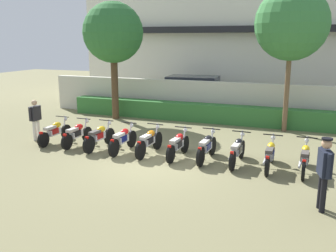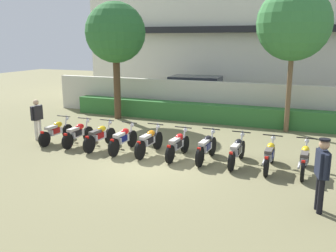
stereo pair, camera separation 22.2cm
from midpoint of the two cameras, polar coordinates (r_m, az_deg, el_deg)
The scene contains 19 objects.
ground at distance 11.82m, azimuth -1.70°, elevation -5.81°, with size 60.00×60.00×0.00m, color olive.
building at distance 24.72m, azimuth 11.84°, elevation 13.53°, with size 18.74×6.50×8.28m.
compound_wall at distance 18.32m, azimuth 7.50°, elevation 3.86°, with size 17.81×0.30×1.85m, color beige.
hedge_row at distance 17.74m, azimuth 6.88°, elevation 1.95°, with size 14.24×0.70×0.86m, color #337033.
parked_car at distance 20.51m, azimuth 4.93°, elevation 4.93°, with size 4.61×2.30×1.89m.
tree_near_inspector at distance 18.31m, azimuth -7.69°, elevation 13.89°, with size 2.86×2.86×5.59m.
tree_far_side at distance 16.26m, azimuth 19.07°, elevation 14.54°, with size 2.97×2.97×5.94m.
motorcycle_in_row_0 at distance 14.74m, azimuth -16.35°, elevation -0.76°, with size 0.60×1.91×0.94m.
motorcycle_in_row_1 at distance 14.16m, azimuth -13.20°, elevation -1.11°, with size 0.60×1.81×0.94m.
motorcycle_in_row_2 at distance 13.55m, azimuth -9.94°, elevation -1.54°, with size 0.60×1.92×0.97m.
motorcycle_in_row_3 at distance 13.05m, azimuth -6.40°, elevation -2.00°, with size 0.60×1.90×0.96m.
motorcycle_in_row_4 at distance 12.68m, azimuth -2.40°, elevation -2.34°, with size 0.60×1.95×0.98m.
motorcycle_in_row_5 at distance 12.31m, azimuth 2.01°, elevation -2.88°, with size 0.60×1.86×0.95m.
motorcycle_in_row_6 at distance 12.06m, azimuth 6.41°, elevation -3.23°, with size 0.60×1.91×0.97m.
motorcycle_in_row_7 at distance 11.85m, azimuth 11.03°, elevation -3.74°, with size 0.60×1.93×0.96m.
motorcycle_in_row_8 at distance 11.66m, azimuth 15.82°, elevation -4.29°, with size 0.60×1.93×0.95m.
motorcycle_in_row_9 at distance 11.61m, azimuth 20.68°, elevation -4.70°, with size 0.60×1.96×0.96m.
inspector_person at distance 15.32m, azimuth -19.02°, elevation 1.42°, with size 0.22×0.65×1.57m.
officer_0 at distance 9.06m, azimuth 23.15°, elevation -6.06°, with size 0.33×0.67×1.72m.
Camera 2 is at (4.62, -10.19, 3.83)m, focal length 39.84 mm.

